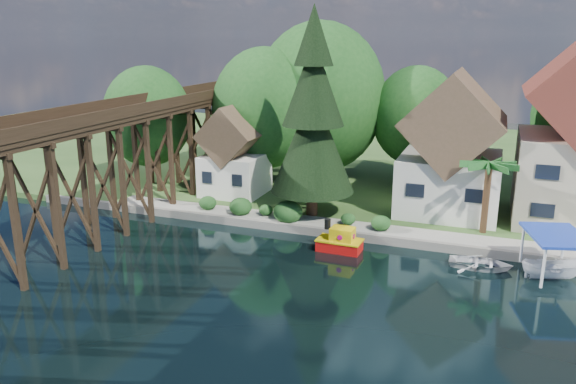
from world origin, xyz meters
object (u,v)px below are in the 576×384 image
house_left (452,153)px  shed (235,157)px  palm_tree (489,167)px  tugboat (340,242)px  boat_canopy (553,260)px  trestle_bridge (118,156)px  boat_white_a (481,262)px  conifer (313,118)px

house_left → shed: (-18.00, -1.50, -1.31)m
palm_tree → tugboat: size_ratio=1.78×
tugboat → house_left: bearing=59.6°
shed → tugboat: (11.97, -8.76, -3.17)m
house_left → palm_tree: size_ratio=2.03×
palm_tree → house_left: bearing=122.5°
boat_canopy → trestle_bridge: bearing=-178.9°
house_left → palm_tree: bearing=-57.5°
tugboat → trestle_bridge: bearing=-178.1°
house_left → trestle_bridge: bearing=-154.8°
trestle_bridge → boat_white_a: size_ratio=11.49×
trestle_bridge → boat_white_a: bearing=1.8°
shed → palm_tree: shed is taller
shed → palm_tree: (20.87, -3.01, 1.42)m
palm_tree → trestle_bridge: bearing=-166.3°
boat_canopy → conifer: bearing=162.3°
trestle_bridge → boat_canopy: 30.27m
house_left → boat_white_a: size_ratio=2.87×
conifer → palm_tree: size_ratio=2.89×
conifer → tugboat: bearing=-55.0°
trestle_bridge → palm_tree: trestle_bridge is taller
tugboat → shed: bearing=143.8°
palm_tree → conifer: bearing=-178.3°
house_left → boat_white_a: 11.47m
trestle_bridge → boat_white_a: 26.45m
boat_white_a → shed: bearing=66.2°
shed → boat_white_a: size_ratio=2.04×
house_left → shed: size_ratio=1.40×
trestle_bridge → palm_tree: (25.87, 6.32, -0.10)m
conifer → boat_canopy: conifer is taller
trestle_bridge → house_left: 25.42m
trestle_bridge → tugboat: trestle_bridge is taller
palm_tree → tugboat: bearing=-147.2°
boat_canopy → boat_white_a: bearing=176.9°
trestle_bridge → boat_white_a: (25.97, 0.82, -4.95)m
trestle_bridge → conifer: bearing=24.2°
shed → boat_canopy: shed is taller
house_left → palm_tree: (2.87, -4.51, 0.11)m
trestle_bridge → shed: bearing=61.8°
house_left → conifer: conifer is taller
shed → tugboat: 15.17m
boat_canopy → shed: bearing=160.7°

